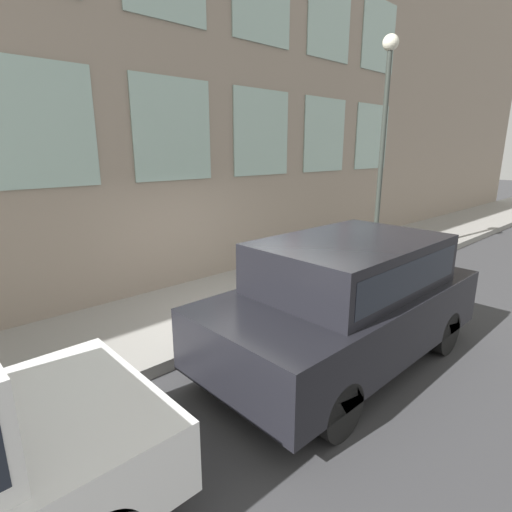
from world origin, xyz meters
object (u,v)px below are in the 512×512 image
parked_truck_charcoal_near (347,295)px  street_lamp (384,126)px  fire_hydrant (269,281)px  person (243,271)px

parked_truck_charcoal_near → street_lamp: bearing=-63.7°
fire_hydrant → person: person is taller
person → fire_hydrant: bearing=-49.9°
person → street_lamp: (0.09, -4.54, 2.59)m
fire_hydrant → street_lamp: size_ratio=0.15×
person → street_lamp: street_lamp is taller
street_lamp → parked_truck_charcoal_near: bearing=116.3°
person → street_lamp: 5.23m
street_lamp → person: bearing=91.1°
parked_truck_charcoal_near → street_lamp: (2.25, -4.55, 2.44)m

